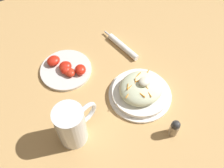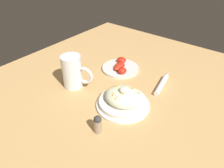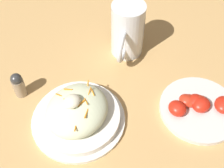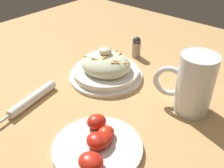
% 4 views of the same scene
% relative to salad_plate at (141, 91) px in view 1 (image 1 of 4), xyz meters
% --- Properties ---
extents(ground_plane, '(1.43, 1.43, 0.00)m').
position_rel_salad_plate_xyz_m(ground_plane, '(-0.01, 0.07, -0.03)').
color(ground_plane, tan).
extents(salad_plate, '(0.23, 0.23, 0.10)m').
position_rel_salad_plate_xyz_m(salad_plate, '(0.00, 0.00, 0.00)').
color(salad_plate, white).
rests_on(salad_plate, ground_plane).
extents(beer_mug, '(0.15, 0.09, 0.16)m').
position_rel_salad_plate_xyz_m(beer_mug, '(-0.27, -0.03, 0.04)').
color(beer_mug, white).
rests_on(beer_mug, ground_plane).
extents(napkin_roll, '(0.06, 0.20, 0.02)m').
position_rel_salad_plate_xyz_m(napkin_roll, '(0.06, 0.23, -0.02)').
color(napkin_roll, white).
rests_on(napkin_roll, ground_plane).
extents(tomato_plate, '(0.20, 0.20, 0.04)m').
position_rel_salad_plate_xyz_m(tomato_plate, '(-0.19, 0.23, -0.02)').
color(tomato_plate, silver).
rests_on(tomato_plate, ground_plane).
extents(salt_shaker, '(0.03, 0.03, 0.08)m').
position_rel_salad_plate_xyz_m(salt_shaker, '(0.01, -0.18, 0.01)').
color(salt_shaker, gray).
rests_on(salt_shaker, ground_plane).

